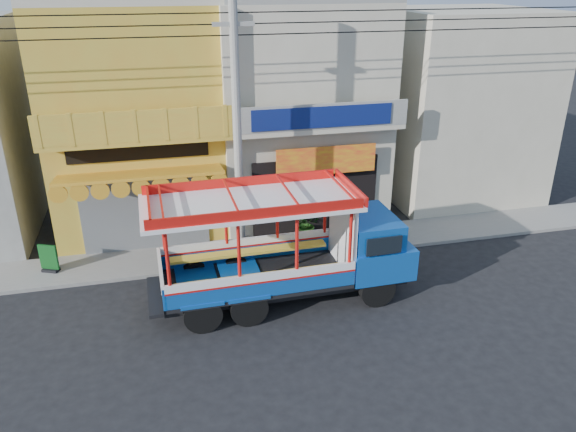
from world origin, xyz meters
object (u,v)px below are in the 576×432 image
object	(u,v)px
potted_plant_b	(383,229)
potted_plant_c	(379,218)
utility_pole	(242,114)
potted_plant_a	(307,224)
green_sign	(49,260)
songthaew_truck	(301,246)

from	to	relation	value
potted_plant_b	potted_plant_c	world-z (taller)	potted_plant_c
utility_pole	potted_plant_b	size ratio (longest dim) A/B	29.60
utility_pole	potted_plant_a	size ratio (longest dim) A/B	27.43
utility_pole	potted_plant_b	distance (m)	6.67
potted_plant_c	utility_pole	bearing A→B (deg)	-51.42
utility_pole	green_sign	size ratio (longest dim) A/B	30.10
potted_plant_a	potted_plant_c	distance (m)	2.70
potted_plant_c	potted_plant_b	bearing A→B (deg)	17.37
songthaew_truck	potted_plant_a	world-z (taller)	songthaew_truck
songthaew_truck	green_sign	size ratio (longest dim) A/B	8.16
songthaew_truck	potted_plant_b	size ratio (longest dim) A/B	8.02
songthaew_truck	potted_plant_c	world-z (taller)	songthaew_truck
utility_pole	green_sign	xyz separation A→B (m)	(-6.24, 0.71, -4.52)
green_sign	potted_plant_b	world-z (taller)	potted_plant_b
potted_plant_a	utility_pole	bearing A→B (deg)	-177.56
green_sign	potted_plant_a	distance (m)	8.66
songthaew_truck	potted_plant_a	size ratio (longest dim) A/B	7.43
green_sign	potted_plant_a	size ratio (longest dim) A/B	0.91
songthaew_truck	potted_plant_b	world-z (taller)	songthaew_truck
potted_plant_a	potted_plant_c	size ratio (longest dim) A/B	0.98
potted_plant_a	potted_plant_c	world-z (taller)	potted_plant_c
utility_pole	potted_plant_b	bearing A→B (deg)	2.94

